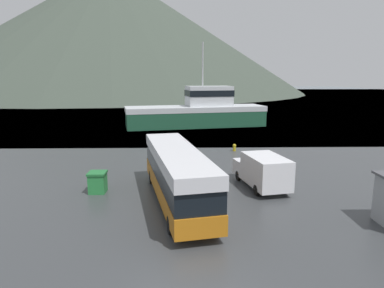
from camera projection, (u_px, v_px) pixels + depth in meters
The scene contains 7 objects.
water_surface at pixel (185, 94), 154.12m from camera, with size 240.00×240.00×0.00m, color slate.
hill_backdrop at pixel (111, 31), 164.01m from camera, with size 181.55×181.55×57.68m, color #3D473D.
tour_bus at pixel (177, 173), 20.30m from camera, with size 4.76×11.99×3.26m.
delivery_van at pixel (262, 170), 23.14m from camera, with size 3.17×5.75×2.30m.
fishing_boat at pixel (198, 111), 51.90m from camera, with size 21.68×9.68×12.46m.
storage_bin at pixel (98, 182), 22.28m from camera, with size 1.14×1.19×1.38m.
mooring_bollard at pixel (234, 147), 34.81m from camera, with size 0.35×0.35×0.73m.
Camera 1 is at (-0.20, -10.49, 7.44)m, focal length 32.00 mm.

